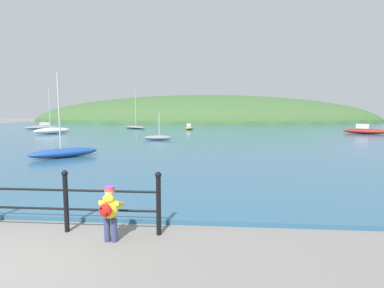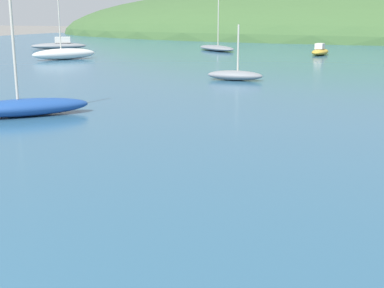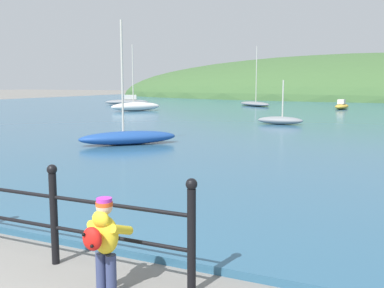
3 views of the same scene
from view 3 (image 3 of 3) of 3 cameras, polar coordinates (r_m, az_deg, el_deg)
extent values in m
cube|color=#2D5B7A|center=(34.76, 18.40, 3.98)|extent=(80.00, 60.00, 0.10)
ellipsoid|color=#3D6033|center=(70.38, 21.83, 5.54)|extent=(79.87, 43.93, 12.42)
cylinder|color=black|center=(5.63, -17.11, -9.10)|extent=(0.09, 0.09, 1.10)
sphere|color=black|center=(5.49, -17.36, -3.11)|extent=(0.12, 0.12, 0.12)
cylinder|color=black|center=(4.67, -0.06, -12.30)|extent=(0.09, 0.09, 1.10)
sphere|color=black|center=(4.50, -0.06, -5.13)|extent=(0.12, 0.12, 0.12)
cylinder|color=navy|center=(4.92, -11.46, -15.64)|extent=(0.11, 0.11, 0.42)
cylinder|color=navy|center=(4.84, -10.23, -16.00)|extent=(0.11, 0.11, 0.42)
ellipsoid|color=yellow|center=(4.73, -10.98, -11.26)|extent=(0.31, 0.24, 0.40)
ellipsoid|color=yellow|center=(4.63, -11.52, -9.36)|extent=(0.21, 0.13, 0.18)
cylinder|color=yellow|center=(4.87, -11.68, -10.10)|extent=(0.11, 0.32, 0.19)
cylinder|color=yellow|center=(4.70, -8.96, -10.70)|extent=(0.11, 0.32, 0.19)
sphere|color=beige|center=(4.64, -11.08, -7.82)|extent=(0.17, 0.17, 0.17)
cylinder|color=#E5511E|center=(4.64, -11.09, -7.47)|extent=(0.17, 0.17, 0.04)
cylinder|color=#B233AD|center=(4.63, -11.10, -6.99)|extent=(0.16, 0.16, 0.04)
ellipsoid|color=red|center=(4.59, -12.56, -11.67)|extent=(0.23, 0.14, 0.24)
sphere|color=black|center=(4.55, -13.61, -11.12)|extent=(0.04, 0.04, 0.04)
sphere|color=black|center=(4.52, -12.60, -12.56)|extent=(0.04, 0.04, 0.04)
ellipsoid|color=silver|center=(32.69, -7.16, 4.74)|extent=(2.93, 3.59, 0.63)
cylinder|color=beige|center=(32.57, -7.53, 8.86)|extent=(0.07, 0.07, 4.08)
ellipsoid|color=gold|center=(36.77, 18.48, 4.55)|extent=(1.08, 2.76, 0.39)
cube|color=silver|center=(36.56, 18.45, 5.12)|extent=(0.54, 0.79, 0.35)
ellipsoid|color=gray|center=(42.15, -8.25, 5.29)|extent=(3.97, 3.21, 0.47)
cube|color=silver|center=(42.13, -7.85, 5.91)|extent=(1.29, 1.17, 0.42)
ellipsoid|color=gray|center=(22.51, 11.12, 2.96)|extent=(2.25, 0.88, 0.39)
cylinder|color=beige|center=(22.43, 11.47, 5.70)|extent=(0.07, 0.07, 1.77)
ellipsoid|color=gray|center=(39.64, 7.95, 5.08)|extent=(4.12, 4.00, 0.38)
cylinder|color=beige|center=(39.41, 8.18, 8.78)|extent=(0.07, 0.07, 4.74)
ellipsoid|color=#1E4793|center=(15.08, -8.09, 0.79)|extent=(2.89, 2.93, 0.45)
cylinder|color=beige|center=(14.94, -8.86, 8.49)|extent=(0.07, 0.07, 3.60)
camera|label=1|loc=(1.61, -125.69, 0.65)|focal=28.00mm
camera|label=2|loc=(1.74, 54.47, 21.87)|focal=50.00mm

